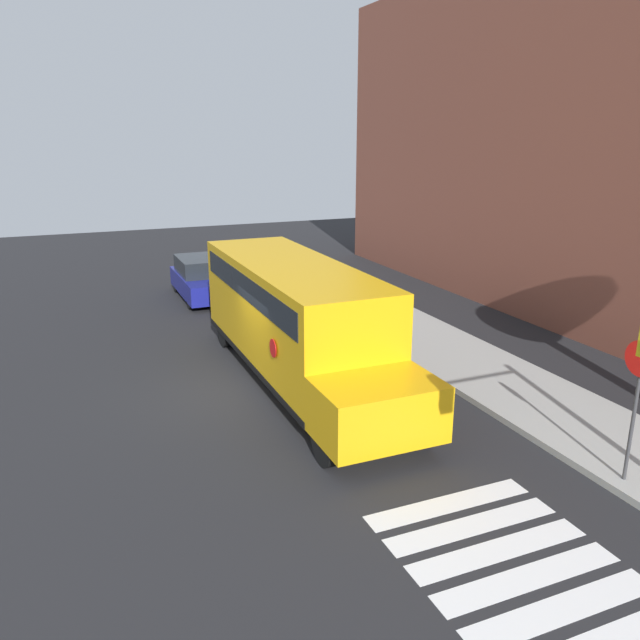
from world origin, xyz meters
name	(u,v)px	position (x,y,z in m)	size (l,w,h in m)	color
ground_plane	(242,391)	(0.00, 0.00, 0.00)	(60.00, 60.00, 0.00)	black
sidewalk_strip	(454,355)	(0.00, 6.50, 0.07)	(44.00, 3.00, 0.15)	#9E9E99
crosswalk_stripes	(545,593)	(8.86, 2.00, 0.00)	(5.40, 3.20, 0.01)	white
school_bus	(295,314)	(-0.32, 1.62, 1.79)	(10.02, 2.57, 3.12)	#EAA80F
parked_car	(201,279)	(-9.88, 1.14, 0.79)	(4.36, 1.72, 1.62)	navy
stop_sign	(636,394)	(7.18, 5.36, 1.89)	(0.67, 0.10, 2.89)	#38383A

